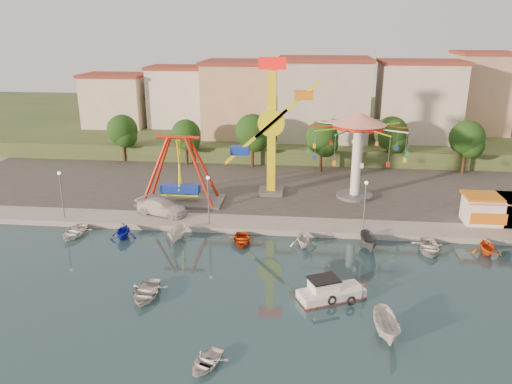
# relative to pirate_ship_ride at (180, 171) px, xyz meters

# --- Properties ---
(ground) EXTENTS (200.00, 200.00, 0.00)m
(ground) POSITION_rel_pirate_ship_ride_xyz_m (12.69, -19.54, -4.39)
(ground) COLOR #15333A
(ground) RESTS_ON ground
(quay_deck) EXTENTS (200.00, 100.00, 0.60)m
(quay_deck) POSITION_rel_pirate_ship_ride_xyz_m (12.69, 42.46, -4.09)
(quay_deck) COLOR #9E998E
(quay_deck) RESTS_ON ground
(asphalt_pad) EXTENTS (90.00, 28.00, 0.01)m
(asphalt_pad) POSITION_rel_pirate_ship_ride_xyz_m (12.69, 10.46, -3.79)
(asphalt_pad) COLOR #4C4944
(asphalt_pad) RESTS_ON quay_deck
(hill_terrace) EXTENTS (200.00, 60.00, 3.00)m
(hill_terrace) POSITION_rel_pirate_ship_ride_xyz_m (12.69, 47.46, -2.89)
(hill_terrace) COLOR #384C26
(hill_terrace) RESTS_ON ground
(pirate_ship_ride) EXTENTS (10.00, 5.00, 8.00)m
(pirate_ship_ride) POSITION_rel_pirate_ship_ride_xyz_m (0.00, 0.00, 0.00)
(pirate_ship_ride) COLOR #59595E
(pirate_ship_ride) RESTS_ON quay_deck
(kamikaze_tower) EXTENTS (7.67, 3.10, 16.50)m
(kamikaze_tower) POSITION_rel_pirate_ship_ride_xyz_m (10.80, 3.95, 4.04)
(kamikaze_tower) COLOR #59595E
(kamikaze_tower) RESTS_ON quay_deck
(wave_swinger) EXTENTS (11.60, 11.60, 10.40)m
(wave_swinger) POSITION_rel_pirate_ship_ride_xyz_m (20.61, 3.87, 3.80)
(wave_swinger) COLOR #59595E
(wave_swinger) RESTS_ON quay_deck
(booth_left) EXTENTS (5.40, 3.78, 3.08)m
(booth_left) POSITION_rel_pirate_ship_ride_xyz_m (34.01, -3.05, -2.23)
(booth_left) COLOR white
(booth_left) RESTS_ON quay_deck
(lamp_post_0) EXTENTS (0.14, 0.14, 5.00)m
(lamp_post_0) POSITION_rel_pirate_ship_ride_xyz_m (-11.31, -6.54, -1.29)
(lamp_post_0) COLOR #59595E
(lamp_post_0) RESTS_ON quay_deck
(lamp_post_1) EXTENTS (0.14, 0.14, 5.00)m
(lamp_post_1) POSITION_rel_pirate_ship_ride_xyz_m (4.69, -6.54, -1.29)
(lamp_post_1) COLOR #59595E
(lamp_post_1) RESTS_ON quay_deck
(lamp_post_2) EXTENTS (0.14, 0.14, 5.00)m
(lamp_post_2) POSITION_rel_pirate_ship_ride_xyz_m (20.69, -6.54, -1.29)
(lamp_post_2) COLOR #59595E
(lamp_post_2) RESTS_ON quay_deck
(tree_0) EXTENTS (4.60, 4.60, 7.19)m
(tree_0) POSITION_rel_pirate_ship_ride_xyz_m (-13.31, 17.44, 1.08)
(tree_0) COLOR #382314
(tree_0) RESTS_ON quay_deck
(tree_1) EXTENTS (4.35, 4.35, 6.80)m
(tree_1) POSITION_rel_pirate_ship_ride_xyz_m (-3.31, 16.71, 0.81)
(tree_1) COLOR #382314
(tree_1) RESTS_ON quay_deck
(tree_2) EXTENTS (5.02, 5.02, 7.85)m
(tree_2) POSITION_rel_pirate_ship_ride_xyz_m (6.69, 16.27, 1.52)
(tree_2) COLOR #382314
(tree_2) RESTS_ON quay_deck
(tree_3) EXTENTS (4.68, 4.68, 7.32)m
(tree_3) POSITION_rel_pirate_ship_ride_xyz_m (16.69, 14.83, 1.16)
(tree_3) COLOR #382314
(tree_3) RESTS_ON quay_deck
(tree_4) EXTENTS (4.86, 4.86, 7.60)m
(tree_4) POSITION_rel_pirate_ship_ride_xyz_m (26.69, 17.82, 1.35)
(tree_4) COLOR #382314
(tree_4) RESTS_ON quay_deck
(tree_5) EXTENTS (4.83, 4.83, 7.54)m
(tree_5) POSITION_rel_pirate_ship_ride_xyz_m (36.69, 16.00, 1.31)
(tree_5) COLOR #382314
(tree_5) RESTS_ON quay_deck
(building_0) EXTENTS (9.26, 9.53, 11.87)m
(building_0) POSITION_rel_pirate_ship_ride_xyz_m (-20.68, 26.53, 4.54)
(building_0) COLOR beige
(building_0) RESTS_ON hill_terrace
(building_1) EXTENTS (12.33, 9.01, 8.63)m
(building_1) POSITION_rel_pirate_ship_ride_xyz_m (-8.64, 31.85, 2.92)
(building_1) COLOR silver
(building_1) RESTS_ON hill_terrace
(building_2) EXTENTS (11.95, 9.28, 11.23)m
(building_2) POSITION_rel_pirate_ship_ride_xyz_m (4.51, 32.42, 4.22)
(building_2) COLOR tan
(building_2) RESTS_ON hill_terrace
(building_3) EXTENTS (12.59, 10.50, 9.20)m
(building_3) POSITION_rel_pirate_ship_ride_xyz_m (18.30, 29.27, 3.20)
(building_3) COLOR beige
(building_3) RESTS_ON hill_terrace
(building_4) EXTENTS (10.75, 9.23, 9.24)m
(building_4) POSITION_rel_pirate_ship_ride_xyz_m (31.76, 32.67, 3.22)
(building_4) COLOR beige
(building_4) RESTS_ON hill_terrace
(building_5) EXTENTS (12.77, 10.96, 11.21)m
(building_5) POSITION_rel_pirate_ship_ride_xyz_m (45.06, 30.80, 4.21)
(building_5) COLOR tan
(building_5) RESTS_ON hill_terrace
(cabin_motorboat) EXTENTS (5.59, 4.08, 1.85)m
(cabin_motorboat) POSITION_rel_pirate_ship_ride_xyz_m (16.88, -19.46, -3.90)
(cabin_motorboat) COLOR white
(cabin_motorboat) RESTS_ON ground
(rowboat_a) EXTENTS (3.04, 4.21, 0.86)m
(rowboat_a) POSITION_rel_pirate_ship_ride_xyz_m (2.37, -20.76, -3.96)
(rowboat_a) COLOR silver
(rowboat_a) RESTS_ON ground
(rowboat_b) EXTENTS (3.12, 3.63, 0.63)m
(rowboat_b) POSITION_rel_pirate_ship_ride_xyz_m (8.83, -28.66, -4.08)
(rowboat_b) COLOR white
(rowboat_b) RESTS_ON ground
(skiff) EXTENTS (1.83, 4.25, 1.61)m
(skiff) POSITION_rel_pirate_ship_ride_xyz_m (20.61, -24.21, -3.59)
(skiff) COLOR silver
(skiff) RESTS_ON ground
(van) EXTENTS (6.23, 4.04, 1.68)m
(van) POSITION_rel_pirate_ship_ride_xyz_m (-1.08, -4.23, -2.95)
(van) COLOR silver
(van) RESTS_ON quay_deck
(moored_boat_0) EXTENTS (3.05, 4.13, 0.82)m
(moored_boat_0) POSITION_rel_pirate_ship_ride_xyz_m (-8.83, -9.74, -3.98)
(moored_boat_0) COLOR white
(moored_boat_0) RESTS_ON ground
(moored_boat_1) EXTENTS (2.99, 3.35, 1.61)m
(moored_boat_1) POSITION_rel_pirate_ship_ride_xyz_m (-3.55, -9.74, -3.59)
(moored_boat_1) COLOR #131EAA
(moored_boat_1) RESTS_ON ground
(moored_boat_2) EXTENTS (1.61, 3.62, 1.36)m
(moored_boat_2) POSITION_rel_pirate_ship_ride_xyz_m (2.05, -9.74, -3.71)
(moored_boat_2) COLOR silver
(moored_boat_2) RESTS_ON ground
(moored_boat_3) EXTENTS (3.07, 3.93, 0.74)m
(moored_boat_3) POSITION_rel_pirate_ship_ride_xyz_m (8.57, -9.74, -4.02)
(moored_boat_3) COLOR #C33E0F
(moored_boat_3) RESTS_ON ground
(moored_boat_4) EXTENTS (3.17, 3.49, 1.59)m
(moored_boat_4) POSITION_rel_pirate_ship_ride_xyz_m (14.62, -9.74, -3.60)
(moored_boat_4) COLOR silver
(moored_boat_4) RESTS_ON ground
(moored_boat_5) EXTENTS (1.79, 3.91, 1.46)m
(moored_boat_5) POSITION_rel_pirate_ship_ride_xyz_m (20.94, -9.74, -3.66)
(moored_boat_5) COLOR #525357
(moored_boat_5) RESTS_ON ground
(moored_boat_6) EXTENTS (3.37, 4.44, 0.86)m
(moored_boat_6) POSITION_rel_pirate_ship_ride_xyz_m (26.59, -9.74, -3.96)
(moored_boat_6) COLOR silver
(moored_boat_6) RESTS_ON ground
(moored_boat_7) EXTENTS (2.88, 3.28, 1.64)m
(moored_boat_7) POSITION_rel_pirate_ship_ride_xyz_m (31.88, -9.74, -3.57)
(moored_boat_7) COLOR #D94A13
(moored_boat_7) RESTS_ON ground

